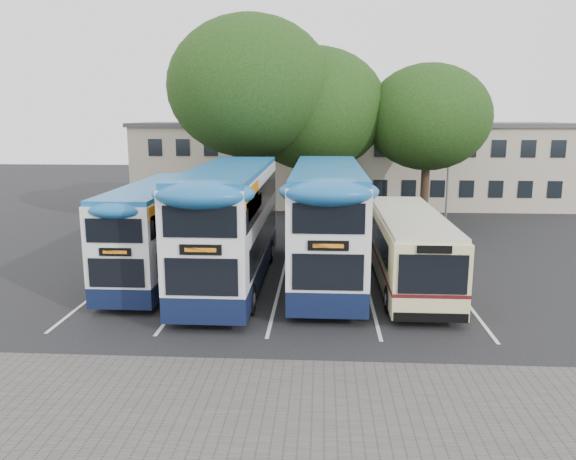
% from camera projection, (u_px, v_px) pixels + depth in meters
% --- Properties ---
extents(ground, '(120.00, 120.00, 0.00)m').
position_uv_depth(ground, '(388.00, 336.00, 17.51)').
color(ground, black).
rests_on(ground, ground).
extents(paving_strip, '(40.00, 6.00, 0.01)m').
position_uv_depth(paving_strip, '(324.00, 418.00, 12.74)').
color(paving_strip, '#595654').
rests_on(paving_strip, ground).
extents(bay_lines, '(14.12, 11.00, 0.01)m').
position_uv_depth(bay_lines, '(280.00, 286.00, 22.62)').
color(bay_lines, silver).
rests_on(bay_lines, ground).
extents(depot_building, '(32.40, 8.40, 6.20)m').
position_uv_depth(depot_building, '(349.00, 163.00, 43.27)').
color(depot_building, beige).
rests_on(depot_building, ground).
extents(lamp_post, '(0.25, 1.05, 9.06)m').
position_uv_depth(lamp_post, '(450.00, 142.00, 35.66)').
color(lamp_post, gray).
rests_on(lamp_post, ground).
extents(tree_left, '(9.46, 9.46, 12.35)m').
position_uv_depth(tree_left, '(250.00, 87.00, 32.00)').
color(tree_left, black).
rests_on(tree_left, ground).
extents(tree_mid, '(8.72, 8.72, 10.79)m').
position_uv_depth(tree_mid, '(315.00, 110.00, 33.85)').
color(tree_mid, black).
rests_on(tree_mid, ground).
extents(tree_right, '(7.36, 7.36, 9.76)m').
position_uv_depth(tree_right, '(428.00, 117.00, 33.11)').
color(tree_right, black).
rests_on(tree_right, ground).
extents(bus_dd_left, '(2.31, 9.54, 3.97)m').
position_uv_depth(bus_dd_left, '(157.00, 227.00, 23.31)').
color(bus_dd_left, '#0F1837').
rests_on(bus_dd_left, ground).
extents(bus_dd_mid, '(2.76, 11.39, 4.75)m').
position_uv_depth(bus_dd_mid, '(231.00, 220.00, 22.63)').
color(bus_dd_mid, '#0F1837').
rests_on(bus_dd_mid, ground).
extents(bus_dd_right, '(2.76, 11.38, 4.74)m').
position_uv_depth(bus_dd_right, '(327.00, 217.00, 23.17)').
color(bus_dd_right, '#0F1837').
rests_on(bus_dd_right, ground).
extents(bus_single, '(2.51, 9.88, 2.95)m').
position_uv_depth(bus_single, '(409.00, 244.00, 22.47)').
color(bus_single, beige).
rests_on(bus_single, ground).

